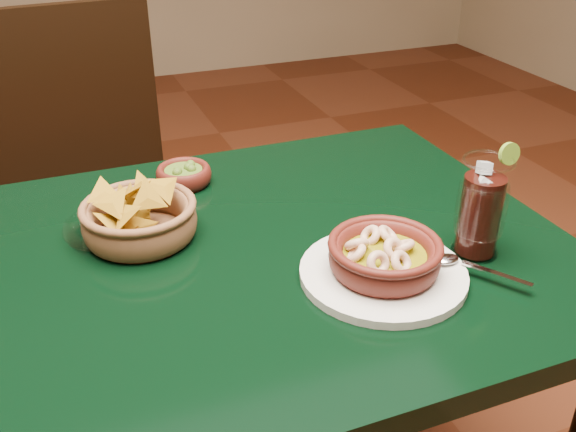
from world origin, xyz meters
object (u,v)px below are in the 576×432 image
object	(u,v)px
dining_chair	(95,192)
shrimp_plate	(384,260)
dining_table	(205,309)
cola_drink	(481,209)
chip_basket	(139,219)

from	to	relation	value
dining_chair	shrimp_plate	size ratio (longest dim) A/B	3.25
dining_chair	dining_table	bearing A→B (deg)	-81.42
dining_table	cola_drink	world-z (taller)	cola_drink
dining_table	chip_basket	size ratio (longest dim) A/B	5.39
shrimp_plate	cola_drink	distance (m)	0.18
dining_chair	chip_basket	bearing A→B (deg)	-87.02
dining_chair	chip_basket	distance (m)	0.66
dining_table	cola_drink	size ratio (longest dim) A/B	6.51
shrimp_plate	cola_drink	bearing A→B (deg)	3.10
dining_chair	shrimp_plate	xyz separation A→B (m)	(0.35, -0.86, 0.23)
dining_table	chip_basket	world-z (taller)	chip_basket
chip_basket	dining_chair	bearing A→B (deg)	92.98
cola_drink	dining_chair	bearing A→B (deg)	121.44
dining_table	chip_basket	bearing A→B (deg)	126.53
dining_table	chip_basket	xyz separation A→B (m)	(-0.08, 0.10, 0.13)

